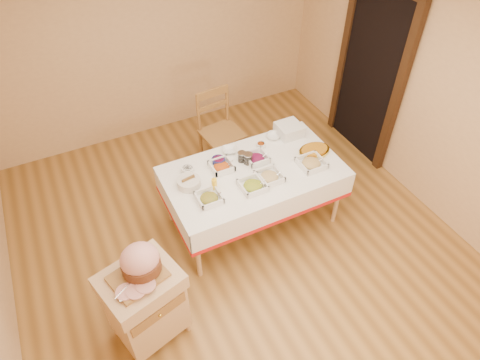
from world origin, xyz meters
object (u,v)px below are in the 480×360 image
object	(u,v)px
ham_on_board	(140,263)
plate_stack	(289,130)
dining_chair	(220,131)
mustard_bottle	(214,184)
bread_basket	(189,182)
brass_platter	(314,150)
dining_table	(253,182)
butcher_cart	(145,303)
preserve_jar_left	(242,157)
preserve_jar_right	(248,159)

from	to	relation	value
ham_on_board	plate_stack	world-z (taller)	ham_on_board
dining_chair	mustard_bottle	bearing A→B (deg)	-116.64
plate_stack	mustard_bottle	bearing A→B (deg)	-158.42
bread_basket	brass_platter	world-z (taller)	bread_basket
dining_table	butcher_cart	world-z (taller)	butcher_cart
preserve_jar_left	mustard_bottle	xyz separation A→B (m)	(-0.43, -0.26, 0.02)
dining_table	preserve_jar_right	size ratio (longest dim) A/B	14.76
butcher_cart	preserve_jar_left	size ratio (longest dim) A/B	7.53
preserve_jar_right	dining_table	bearing A→B (deg)	-90.47
mustard_bottle	brass_platter	world-z (taller)	mustard_bottle
preserve_jar_left	preserve_jar_right	bearing A→B (deg)	-55.22
butcher_cart	bread_basket	size ratio (longest dim) A/B	3.69
bread_basket	dining_table	bearing A→B (deg)	-7.39
preserve_jar_right	ham_on_board	bearing A→B (deg)	-147.57
dining_table	mustard_bottle	world-z (taller)	mustard_bottle
preserve_jar_right	dining_chair	bearing A→B (deg)	84.37
dining_table	preserve_jar_left	distance (m)	0.29
butcher_cart	plate_stack	world-z (taller)	plate_stack
preserve_jar_left	mustard_bottle	distance (m)	0.51
plate_stack	brass_platter	bearing A→B (deg)	-78.49
dining_chair	preserve_jar_left	bearing A→B (deg)	-98.75
dining_chair	preserve_jar_right	distance (m)	0.96
dining_table	plate_stack	world-z (taller)	plate_stack
dining_table	mustard_bottle	bearing A→B (deg)	-171.15
preserve_jar_right	bread_basket	distance (m)	0.68
dining_table	bread_basket	size ratio (longest dim) A/B	7.88
brass_platter	preserve_jar_right	bearing A→B (deg)	167.67
dining_table	mustard_bottle	size ratio (longest dim) A/B	10.90
ham_on_board	plate_stack	distance (m)	2.33
butcher_cart	plate_stack	xyz separation A→B (m)	(2.08, 1.16, 0.34)
mustard_bottle	dining_table	bearing A→B (deg)	8.85
mustard_bottle	plate_stack	xyz separation A→B (m)	(1.11, 0.44, -0.01)
preserve_jar_left	mustard_bottle	world-z (taller)	mustard_bottle
dining_table	butcher_cart	size ratio (longest dim) A/B	2.13
ham_on_board	mustard_bottle	distance (m)	1.16
mustard_bottle	brass_platter	xyz separation A→B (m)	(1.19, 0.05, -0.05)
dining_table	dining_chair	size ratio (longest dim) A/B	1.75
preserve_jar_left	preserve_jar_right	xyz separation A→B (m)	(0.04, -0.06, 0.00)
mustard_bottle	preserve_jar_left	bearing A→B (deg)	31.54
preserve_jar_left	brass_platter	xyz separation A→B (m)	(0.76, -0.22, -0.03)
mustard_bottle	bread_basket	distance (m)	0.26
dining_table	preserve_jar_left	world-z (taller)	preserve_jar_left
dining_chair	brass_platter	xyz separation A→B (m)	(0.63, -1.07, 0.25)
butcher_cart	preserve_jar_right	size ratio (longest dim) A/B	6.92
dining_chair	brass_platter	bearing A→B (deg)	-59.59
plate_stack	brass_platter	size ratio (longest dim) A/B	0.75
preserve_jar_left	preserve_jar_right	size ratio (longest dim) A/B	0.92
preserve_jar_left	mustard_bottle	size ratio (longest dim) A/B	0.68
dining_table	preserve_jar_left	xyz separation A→B (m)	(-0.04, 0.19, 0.21)
bread_basket	plate_stack	size ratio (longest dim) A/B	0.88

